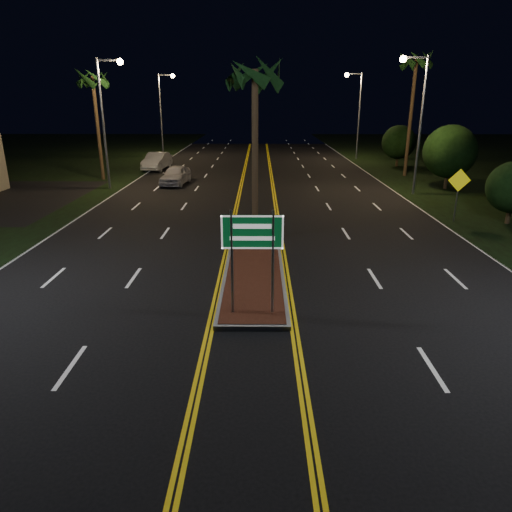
{
  "coord_description": "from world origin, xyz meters",
  "views": [
    {
      "loc": [
        0.21,
        -9.8,
        6.32
      ],
      "look_at": [
        0.11,
        3.02,
        1.9
      ],
      "focal_mm": 32.0,
      "sensor_mm": 36.0,
      "label": 1
    }
  ],
  "objects_px": {
    "warning_sign": "(458,187)",
    "highway_sign": "(252,242)",
    "streetlight_left_far": "(164,105)",
    "palm_median": "(255,75)",
    "shrub_far": "(399,142)",
    "car_near": "(175,174)",
    "streetlight_right_far": "(356,106)",
    "streetlight_left_mid": "(107,109)",
    "shrub_mid": "(450,151)",
    "streetlight_right_mid": "(417,110)",
    "car_far": "(157,160)",
    "median_island": "(254,267)",
    "palm_right_far": "(416,62)",
    "palm_left_far": "(93,80)"
  },
  "relations": [
    {
      "from": "warning_sign",
      "to": "highway_sign",
      "type": "bearing_deg",
      "value": -132.7
    },
    {
      "from": "streetlight_left_far",
      "to": "palm_median",
      "type": "xyz_separation_m",
      "value": [
        10.61,
        -33.5,
        1.62
      ]
    },
    {
      "from": "shrub_far",
      "to": "car_near",
      "type": "distance_m",
      "value": 22.67
    },
    {
      "from": "highway_sign",
      "to": "palm_median",
      "type": "xyz_separation_m",
      "value": [
        0.0,
        7.7,
        4.87
      ]
    },
    {
      "from": "streetlight_left_far",
      "to": "streetlight_right_far",
      "type": "distance_m",
      "value": 21.32
    },
    {
      "from": "streetlight_left_mid",
      "to": "shrub_mid",
      "type": "xyz_separation_m",
      "value": [
        24.61,
        0.0,
        -2.93
      ]
    },
    {
      "from": "palm_median",
      "to": "streetlight_right_mid",
      "type": "bearing_deg",
      "value": 47.3
    },
    {
      "from": "streetlight_left_far",
      "to": "shrub_mid",
      "type": "distance_m",
      "value": 31.85
    },
    {
      "from": "car_far",
      "to": "warning_sign",
      "type": "relative_size",
      "value": 1.93
    },
    {
      "from": "shrub_mid",
      "to": "warning_sign",
      "type": "relative_size",
      "value": 1.62
    },
    {
      "from": "streetlight_left_far",
      "to": "car_far",
      "type": "relative_size",
      "value": 1.63
    },
    {
      "from": "car_near",
      "to": "median_island",
      "type": "bearing_deg",
      "value": -65.27
    },
    {
      "from": "shrub_far",
      "to": "warning_sign",
      "type": "relative_size",
      "value": 1.39
    },
    {
      "from": "streetlight_right_far",
      "to": "warning_sign",
      "type": "height_order",
      "value": "streetlight_right_far"
    },
    {
      "from": "streetlight_left_far",
      "to": "car_near",
      "type": "bearing_deg",
      "value": -76.87
    },
    {
      "from": "palm_right_far",
      "to": "streetlight_right_mid",
      "type": "bearing_deg",
      "value": -105.29
    },
    {
      "from": "shrub_far",
      "to": "car_far",
      "type": "xyz_separation_m",
      "value": [
        -23.3,
        -2.34,
        -1.42
      ]
    },
    {
      "from": "highway_sign",
      "to": "streetlight_right_far",
      "type": "distance_m",
      "value": 40.74
    },
    {
      "from": "car_far",
      "to": "warning_sign",
      "type": "bearing_deg",
      "value": -38.08
    },
    {
      "from": "streetlight_right_mid",
      "to": "palm_left_far",
      "type": "height_order",
      "value": "streetlight_right_mid"
    },
    {
      "from": "streetlight_left_mid",
      "to": "streetlight_right_mid",
      "type": "distance_m",
      "value": 21.32
    },
    {
      "from": "palm_median",
      "to": "median_island",
      "type": "bearing_deg",
      "value": -90.0
    },
    {
      "from": "median_island",
      "to": "streetlight_right_far",
      "type": "relative_size",
      "value": 1.14
    },
    {
      "from": "streetlight_left_far",
      "to": "warning_sign",
      "type": "distance_m",
      "value": 36.73
    },
    {
      "from": "highway_sign",
      "to": "palm_left_far",
      "type": "bearing_deg",
      "value": 116.92
    },
    {
      "from": "median_island",
      "to": "palm_left_far",
      "type": "relative_size",
      "value": 1.16
    },
    {
      "from": "car_far",
      "to": "palm_left_far",
      "type": "bearing_deg",
      "value": -114.84
    },
    {
      "from": "streetlight_left_far",
      "to": "streetlight_right_far",
      "type": "xyz_separation_m",
      "value": [
        21.23,
        -2.0,
        0.0
      ]
    },
    {
      "from": "streetlight_right_far",
      "to": "car_near",
      "type": "height_order",
      "value": "streetlight_right_far"
    },
    {
      "from": "palm_right_far",
      "to": "palm_left_far",
      "type": "bearing_deg",
      "value": -175.53
    },
    {
      "from": "shrub_far",
      "to": "warning_sign",
      "type": "bearing_deg",
      "value": -97.91
    },
    {
      "from": "car_near",
      "to": "highway_sign",
      "type": "bearing_deg",
      "value": -68.52
    },
    {
      "from": "highway_sign",
      "to": "streetlight_right_far",
      "type": "bearing_deg",
      "value": 74.85
    },
    {
      "from": "streetlight_right_far",
      "to": "highway_sign",
      "type": "bearing_deg",
      "value": -105.15
    },
    {
      "from": "palm_right_far",
      "to": "warning_sign",
      "type": "distance_m",
      "value": 17.32
    },
    {
      "from": "shrub_far",
      "to": "palm_left_far",
      "type": "bearing_deg",
      "value": -163.26
    },
    {
      "from": "streetlight_right_far",
      "to": "shrub_mid",
      "type": "bearing_deg",
      "value": -79.34
    },
    {
      "from": "palm_median",
      "to": "palm_left_far",
      "type": "xyz_separation_m",
      "value": [
        -12.8,
        17.5,
        0.47
      ]
    },
    {
      "from": "highway_sign",
      "to": "median_island",
      "type": "bearing_deg",
      "value": 90.0
    },
    {
      "from": "palm_median",
      "to": "shrub_mid",
      "type": "height_order",
      "value": "palm_median"
    },
    {
      "from": "palm_left_far",
      "to": "palm_right_far",
      "type": "xyz_separation_m",
      "value": [
        25.6,
        2.0,
        1.4
      ]
    },
    {
      "from": "highway_sign",
      "to": "shrub_far",
      "type": "height_order",
      "value": "shrub_far"
    },
    {
      "from": "streetlight_right_mid",
      "to": "shrub_far",
      "type": "bearing_deg",
      "value": 77.18
    },
    {
      "from": "streetlight_left_mid",
      "to": "car_far",
      "type": "xyz_separation_m",
      "value": [
        1.11,
        9.66,
        -4.74
      ]
    },
    {
      "from": "palm_right_far",
      "to": "car_near",
      "type": "distance_m",
      "value": 21.3
    },
    {
      "from": "streetlight_right_mid",
      "to": "palm_right_far",
      "type": "xyz_separation_m",
      "value": [
        2.19,
        8.0,
        3.49
      ]
    },
    {
      "from": "median_island",
      "to": "car_near",
      "type": "height_order",
      "value": "car_near"
    },
    {
      "from": "shrub_mid",
      "to": "streetlight_right_mid",
      "type": "bearing_deg",
      "value": -149.44
    },
    {
      "from": "car_near",
      "to": "streetlight_right_far",
      "type": "bearing_deg",
      "value": 49.81
    },
    {
      "from": "streetlight_right_far",
      "to": "palm_median",
      "type": "height_order",
      "value": "streetlight_right_far"
    }
  ]
}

